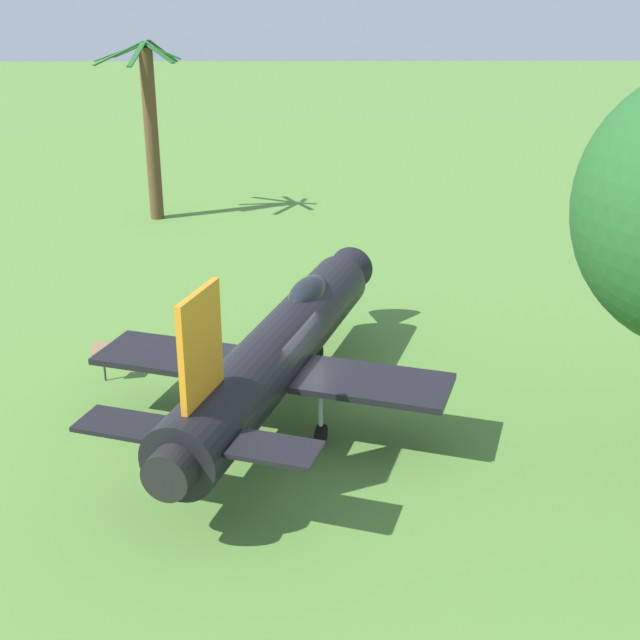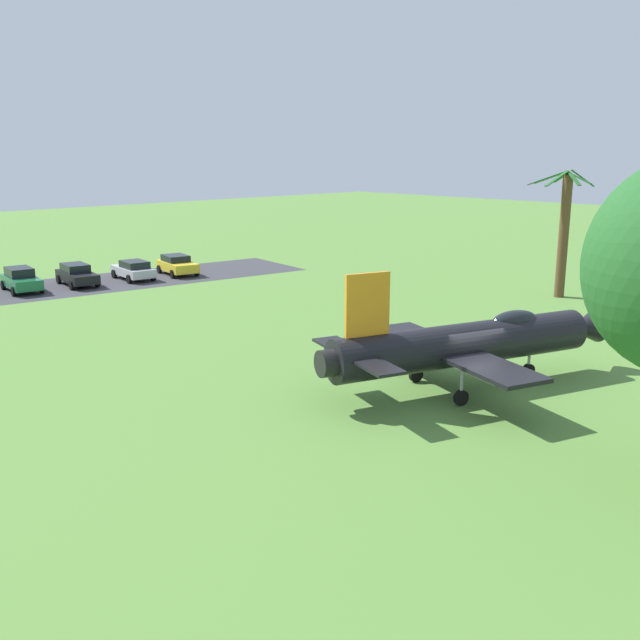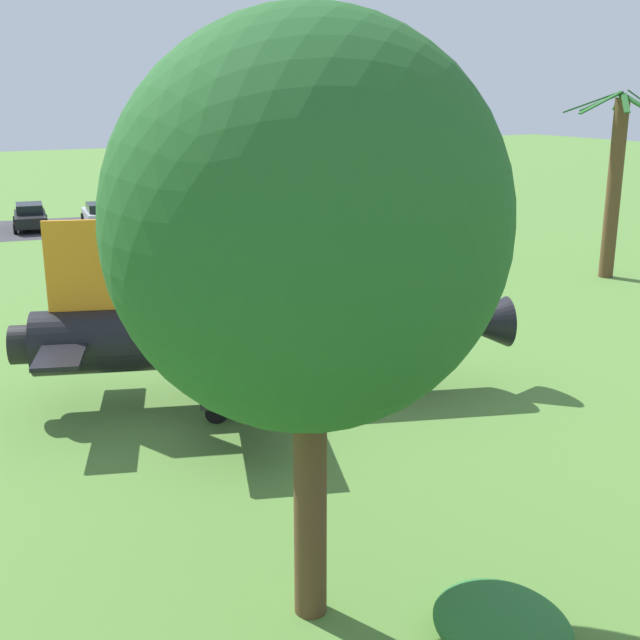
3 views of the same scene
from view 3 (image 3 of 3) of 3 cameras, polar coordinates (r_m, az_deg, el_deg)
The scene contains 10 objects.
ground_plane at distance 22.54m, azimuth -4.48°, elevation -5.49°, with size 200.00×200.00×0.00m, color #568438.
parking_strip at distance 52.60m, azimuth -19.36°, elevation 6.06°, with size 33.68×8.00×0.00m, color #38383D.
display_jet at distance 21.95m, azimuth -3.62°, elevation -0.81°, with size 13.18×9.32×5.05m.
shade_tree at distance 11.61m, azimuth -0.76°, elevation 6.63°, with size 5.89×5.55×9.36m.
palm_tree at distance 38.42m, azimuth 19.96°, elevation 8.97°, with size 3.65×3.88×8.19m.
shrub_near_fence at distance 13.48m, azimuth 12.68°, elevation -20.18°, with size 2.01×2.28×0.71m.
info_plaque at distance 27.51m, azimuth -4.42°, elevation 0.38°, with size 0.50×0.66×1.14m.
parked_car_yellow at distance 53.14m, azimuth -11.33°, elevation 7.59°, with size 2.73×4.41×1.49m.
parked_car_silver at distance 52.58m, azimuth -15.18°, elevation 7.22°, with size 2.42×4.42×1.43m.
parked_car_black at distance 52.58m, azimuth -19.70°, elevation 6.88°, with size 2.47×4.67×1.51m.
Camera 3 is at (-8.14, -19.34, 8.22)m, focal length 45.54 mm.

